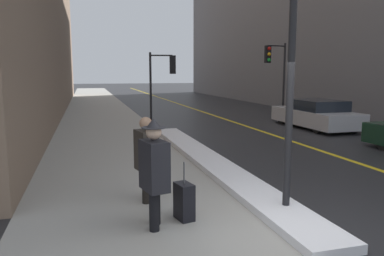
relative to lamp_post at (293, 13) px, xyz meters
name	(u,v)px	position (x,y,z in m)	size (l,w,h in m)	color
ground_plane	(298,241)	(-0.38, -1.00, -3.25)	(160.00, 160.00, 0.00)	#232326
sidewalk_slab	(103,119)	(-2.38, 14.00, -3.25)	(4.00, 80.00, 0.01)	#9E9B93
road_centre_stripe	(214,116)	(3.62, 14.00, -3.25)	(0.16, 80.00, 0.00)	gold
snow_bank_curb	(208,160)	(-0.14, 3.72, -3.18)	(0.82, 10.63, 0.14)	white
lamp_post	(293,13)	(0.00, 0.00, 0.00)	(0.28, 0.28, 5.51)	black
traffic_light_near	(165,72)	(0.66, 13.02, -0.86)	(1.30, 0.36, 3.33)	black
traffic_light_far	(274,64)	(6.54, 12.79, -0.43)	(1.31, 0.43, 3.90)	black
pedestrian_in_fedora	(154,169)	(-2.22, 0.01, -2.34)	(0.41, 0.75, 1.68)	black
pedestrian_in_glasses	(146,155)	(-2.15, 1.21, -2.39)	(0.40, 0.56, 1.56)	black
parked_car_silver	(315,114)	(6.28, 8.51, -2.68)	(1.82, 4.41, 1.20)	#B2B2B7
rolling_suitcase	(184,202)	(-1.71, 0.18, -2.95)	(0.29, 0.40, 0.95)	black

